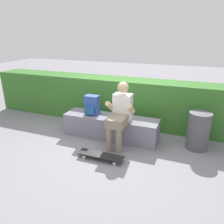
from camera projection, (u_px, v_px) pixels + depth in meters
ground_plane at (103, 146)px, 4.10m from camera, size 24.00×24.00×0.00m
bench_main at (111, 127)px, 4.39m from camera, size 1.94×0.49×0.46m
person_skater at (120, 113)px, 3.95m from camera, size 0.49×0.62×1.21m
skateboard_near_person at (101, 155)px, 3.65m from camera, size 0.80×0.21×0.09m
backpack_on_bench at (92, 105)px, 4.37m from camera, size 0.28×0.23×0.40m
hedge_row at (107, 99)px, 5.22m from camera, size 6.09×0.65×1.05m
trash_bin at (198, 131)px, 3.92m from camera, size 0.40×0.40×0.71m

